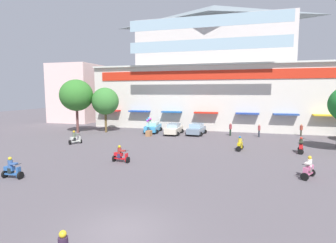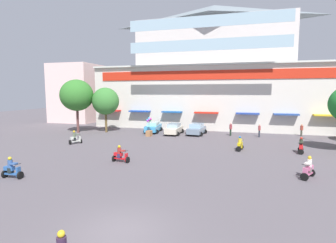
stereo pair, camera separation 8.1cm
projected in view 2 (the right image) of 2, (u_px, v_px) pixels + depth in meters
name	position (u px, v px, depth m)	size (l,w,h in m)	color
ground_plane	(184.00, 158.00, 23.73)	(128.00, 128.00, 0.00)	#565055
colonial_building	(213.00, 75.00, 44.14)	(38.31, 14.76, 20.10)	beige
flank_building_left	(78.00, 93.00, 52.44)	(8.40, 8.18, 11.25)	beige
plaza_tree_0	(106.00, 101.00, 38.20)	(3.97, 3.61, 6.55)	brown
plaza_tree_2	(77.00, 95.00, 37.84)	(4.71, 4.66, 7.70)	brown
parked_car_0	(153.00, 127.00, 38.65)	(2.52, 4.52, 1.50)	#3A96D0
parked_car_1	(174.00, 129.00, 36.85)	(2.30, 4.36, 1.52)	beige
parked_car_2	(197.00, 129.00, 36.51)	(2.65, 4.18, 1.57)	slate
scooter_rider_0	(308.00, 169.00, 18.11)	(1.20, 1.54, 1.58)	black
scooter_rider_1	(120.00, 155.00, 22.30)	(1.52, 0.65, 1.46)	black
scooter_rider_2	(301.00, 147.00, 25.54)	(0.76, 1.50, 1.58)	black
scooter_rider_4	(12.00, 169.00, 18.14)	(1.43, 0.61, 1.52)	black
scooter_rider_6	(240.00, 144.00, 26.65)	(0.78, 1.43, 1.52)	black
scooter_rider_8	(75.00, 138.00, 30.08)	(1.19, 1.46, 1.56)	black
pedestrian_0	(302.00, 129.00, 35.32)	(0.48, 0.48, 1.63)	#414035
pedestrian_1	(231.00, 128.00, 35.59)	(0.49, 0.49, 1.75)	black
pedestrian_2	(259.00, 130.00, 34.49)	(0.45, 0.45, 1.69)	#1F252F
balloon_vendor_cart	(149.00, 129.00, 35.20)	(0.75, 0.96, 2.54)	#A16F46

